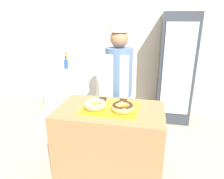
% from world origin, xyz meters
% --- Properties ---
extents(ground_plane, '(14.00, 14.00, 0.00)m').
position_xyz_m(ground_plane, '(0.00, 0.00, 0.00)').
color(ground_plane, '#A89E89').
extents(wall_back, '(8.00, 0.06, 2.70)m').
position_xyz_m(wall_back, '(0.00, 2.13, 1.35)').
color(wall_back, beige).
rests_on(wall_back, ground_plane).
extents(display_counter, '(1.12, 0.66, 0.88)m').
position_xyz_m(display_counter, '(0.00, 0.00, 0.44)').
color(display_counter, '#997047').
rests_on(display_counter, ground_plane).
extents(serving_tray, '(0.58, 0.39, 0.02)m').
position_xyz_m(serving_tray, '(0.00, 0.00, 0.90)').
color(serving_tray, yellow).
rests_on(serving_tray, display_counter).
extents(donut_light_glaze, '(0.24, 0.24, 0.07)m').
position_xyz_m(donut_light_glaze, '(-0.14, -0.06, 0.95)').
color(donut_light_glaze, tan).
rests_on(donut_light_glaze, serving_tray).
extents(donut_chocolate_glaze, '(0.24, 0.24, 0.07)m').
position_xyz_m(donut_chocolate_glaze, '(0.14, -0.06, 0.95)').
color(donut_chocolate_glaze, tan).
rests_on(donut_chocolate_glaze, serving_tray).
extents(brownie_back_left, '(0.08, 0.08, 0.03)m').
position_xyz_m(brownie_back_left, '(-0.12, 0.14, 0.92)').
color(brownie_back_left, black).
rests_on(brownie_back_left, serving_tray).
extents(brownie_back_right, '(0.08, 0.08, 0.03)m').
position_xyz_m(brownie_back_right, '(0.12, 0.14, 0.92)').
color(brownie_back_right, black).
rests_on(brownie_back_right, serving_tray).
extents(baker_person, '(0.35, 0.35, 1.70)m').
position_xyz_m(baker_person, '(-0.01, 0.59, 0.91)').
color(baker_person, '#4C4C51').
rests_on(baker_person, ground_plane).
extents(beverage_fridge, '(0.58, 0.64, 1.89)m').
position_xyz_m(beverage_fridge, '(0.81, 1.75, 0.95)').
color(beverage_fridge, '#333842').
rests_on(beverage_fridge, ground_plane).
extents(chest_freezer, '(1.09, 0.60, 0.87)m').
position_xyz_m(chest_freezer, '(-1.12, 1.76, 0.44)').
color(chest_freezer, silver).
rests_on(chest_freezer, ground_plane).
extents(bottle_blue, '(0.08, 0.08, 0.24)m').
position_xyz_m(bottle_blue, '(-1.23, 1.68, 0.96)').
color(bottle_blue, '#1E4CB2').
rests_on(bottle_blue, chest_freezer).
extents(bottle_orange, '(0.08, 0.08, 0.25)m').
position_xyz_m(bottle_orange, '(-1.35, 1.97, 0.97)').
color(bottle_orange, orange).
rests_on(bottle_orange, chest_freezer).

